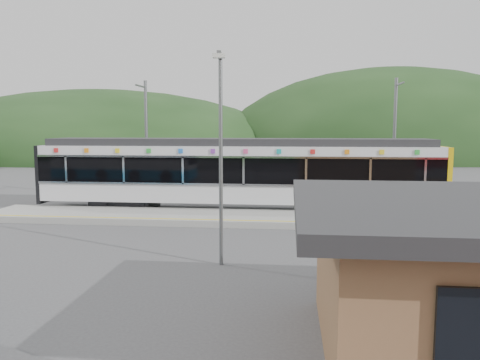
# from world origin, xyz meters

# --- Properties ---
(ground) EXTENTS (120.00, 120.00, 0.00)m
(ground) POSITION_xyz_m (0.00, 0.00, 0.00)
(ground) COLOR #4C4C4F
(ground) RESTS_ON ground
(hills) EXTENTS (146.00, 149.00, 26.00)m
(hills) POSITION_xyz_m (6.19, 5.29, 0.00)
(hills) COLOR #1E3D19
(hills) RESTS_ON ground
(platform) EXTENTS (26.00, 3.20, 0.30)m
(platform) POSITION_xyz_m (0.00, 3.30, 0.15)
(platform) COLOR #9E9E99
(platform) RESTS_ON ground
(yellow_line) EXTENTS (26.00, 0.10, 0.01)m
(yellow_line) POSITION_xyz_m (0.00, 2.00, 0.30)
(yellow_line) COLOR yellow
(yellow_line) RESTS_ON platform
(train) EXTENTS (20.44, 3.01, 3.74)m
(train) POSITION_xyz_m (-1.40, 6.00, 2.06)
(train) COLOR black
(train) RESTS_ON ground
(catenary_mast_west) EXTENTS (0.18, 1.80, 7.00)m
(catenary_mast_west) POSITION_xyz_m (-7.00, 8.56, 3.65)
(catenary_mast_west) COLOR slate
(catenary_mast_west) RESTS_ON ground
(catenary_mast_east) EXTENTS (0.18, 1.80, 7.00)m
(catenary_mast_east) POSITION_xyz_m (7.00, 8.56, 3.65)
(catenary_mast_east) COLOR slate
(catenary_mast_east) RESTS_ON ground
(lamp_post) EXTENTS (0.37, 1.15, 6.53)m
(lamp_post) POSITION_xyz_m (-0.83, -3.75, 3.89)
(lamp_post) COLOR slate
(lamp_post) RESTS_ON ground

